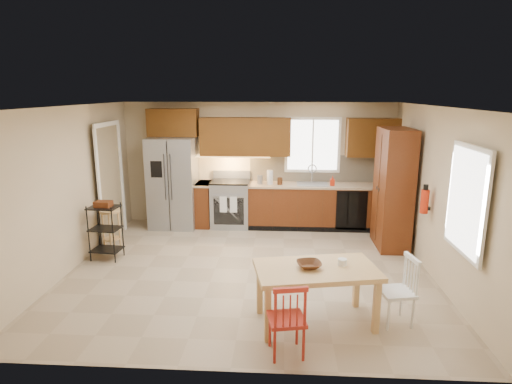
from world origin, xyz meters
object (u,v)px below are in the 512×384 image
object	(u,v)px
refrigerator	(173,183)
pantry	(393,189)
bar_stool	(111,230)
utility_cart	(106,232)
table_bowl	(309,268)
chair_red	(287,318)
dining_table	(316,296)
range_stove	(231,204)
table_jar	(342,264)
soap_bottle	(332,181)
fire_extinguisher	(425,201)
chair_white	(396,291)

from	to	relation	value
refrigerator	pantry	xyz separation A→B (m)	(4.13, -0.93, 0.14)
bar_stool	utility_cart	distance (m)	0.41
pantry	table_bowl	size ratio (longest dim) A/B	7.35
chair_red	bar_stool	size ratio (longest dim) A/B	1.14
dining_table	utility_cart	distance (m)	3.77
table_bowl	utility_cart	xyz separation A→B (m)	(-3.21, 1.82, -0.23)
range_stove	utility_cart	size ratio (longest dim) A/B	0.99
pantry	table_jar	bearing A→B (deg)	-114.89
table_jar	bar_stool	distance (m)	4.26
chair_red	table_jar	distance (m)	1.04
soap_bottle	bar_stool	world-z (taller)	soap_bottle
table_jar	soap_bottle	bearing A→B (deg)	85.69
fire_extinguisher	utility_cart	bearing A→B (deg)	178.08
chair_red	fire_extinguisher	bearing A→B (deg)	37.01
utility_cart	dining_table	bearing A→B (deg)	-23.86
refrigerator	table_jar	xyz separation A→B (m)	(2.91, -3.54, -0.19)
fire_extinguisher	table_bowl	size ratio (longest dim) A/B	1.26
chair_white	pantry	bearing A→B (deg)	-23.23
fire_extinguisher	dining_table	xyz separation A→B (m)	(-1.72, -1.66, -0.76)
fire_extinguisher	bar_stool	distance (m)	5.17
dining_table	fire_extinguisher	bearing A→B (deg)	32.83
chair_white	table_jar	world-z (taller)	chair_white
soap_bottle	chair_white	bearing A→B (deg)	-83.97
soap_bottle	table_jar	distance (m)	3.54
soap_bottle	bar_stool	size ratio (longest dim) A/B	0.26
bar_stool	pantry	bearing A→B (deg)	-6.95
soap_bottle	fire_extinguisher	distance (m)	2.27
fire_extinguisher	chair_red	world-z (taller)	fire_extinguisher
refrigerator	chair_red	bearing A→B (deg)	-62.22
table_jar	bar_stool	xyz separation A→B (m)	(-3.67, 2.12, -0.36)
soap_bottle	fire_extinguisher	size ratio (longest dim) A/B	0.53
table_bowl	bar_stool	xyz separation A→B (m)	(-3.27, 2.21, -0.33)
chair_red	bar_stool	xyz separation A→B (m)	(-3.01, 2.86, -0.05)
range_stove	chair_white	xyz separation A→B (m)	(2.41, -3.64, -0.05)
refrigerator	chair_white	bearing A→B (deg)	-45.21
table_bowl	table_jar	size ratio (longest dim) A/B	2.62
pantry	utility_cart	xyz separation A→B (m)	(-4.82, -0.88, -0.59)
refrigerator	utility_cart	distance (m)	1.98
chair_red	table_bowl	xyz separation A→B (m)	(0.26, 0.65, 0.28)
range_stove	pantry	distance (m)	3.19
bar_stool	dining_table	bearing A→B (deg)	-46.09
refrigerator	table_bowl	world-z (taller)	refrigerator
dining_table	chair_white	bearing A→B (deg)	-8.02
refrigerator	dining_table	world-z (taller)	refrigerator
table_jar	utility_cart	world-z (taller)	utility_cart
chair_red	bar_stool	bearing A→B (deg)	125.41
soap_bottle	utility_cart	distance (m)	4.29
refrigerator	chair_white	world-z (taller)	refrigerator
soap_bottle	fire_extinguisher	world-z (taller)	fire_extinguisher
dining_table	utility_cart	size ratio (longest dim) A/B	1.52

